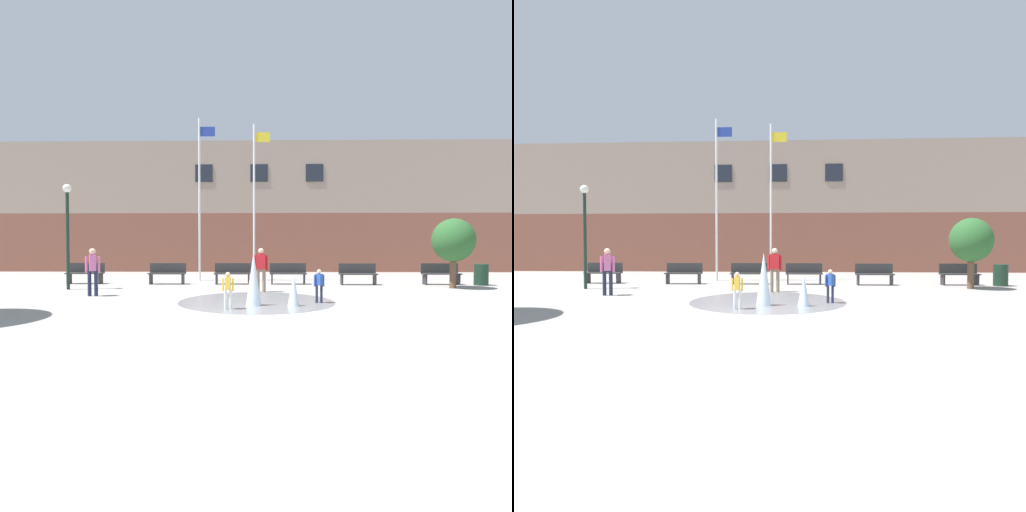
{
  "view_description": "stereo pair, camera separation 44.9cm",
  "coord_description": "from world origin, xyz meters",
  "views": [
    {
      "loc": [
        0.33,
        -8.24,
        1.69
      ],
      "look_at": [
        0.03,
        6.37,
        1.3
      ],
      "focal_mm": 28.0,
      "sensor_mm": 36.0,
      "label": 1
    },
    {
      "loc": [
        0.78,
        -8.23,
        1.69
      ],
      "look_at": [
        0.03,
        6.37,
        1.3
      ],
      "focal_mm": 28.0,
      "sensor_mm": 36.0,
      "label": 2
    }
  ],
  "objects": [
    {
      "name": "child_running",
      "position": [
        1.94,
        3.45,
        0.58
      ],
      "size": [
        0.31,
        0.24,
        0.99
      ],
      "rotation": [
        0.0,
        0.0,
        2.25
      ],
      "color": "#1E233D",
      "rests_on": "ground"
    },
    {
      "name": "flagpole_right",
      "position": [
        -0.12,
        10.74,
        3.96
      ],
      "size": [
        0.8,
        0.1,
        7.43
      ],
      "color": "silver",
      "rests_on": "ground"
    },
    {
      "name": "lamp_post_left_lane",
      "position": [
        -7.18,
        6.84,
        2.62
      ],
      "size": [
        0.32,
        0.32,
        4.02
      ],
      "color": "#192D23",
      "rests_on": "ground"
    },
    {
      "name": "splash_fountain",
      "position": [
        0.25,
        3.14,
        0.46
      ],
      "size": [
        4.68,
        4.68,
        1.49
      ],
      "color": "gray",
      "rests_on": "ground"
    },
    {
      "name": "adult_in_red",
      "position": [
        0.22,
        6.13,
        0.93
      ],
      "size": [
        0.5,
        0.23,
        1.59
      ],
      "rotation": [
        0.0,
        0.0,
        3.07
      ],
      "color": "#89755B",
      "rests_on": "ground"
    },
    {
      "name": "trash_can",
      "position": [
        9.52,
        8.81,
        0.45
      ],
      "size": [
        0.56,
        0.56,
        0.9
      ],
      "primitive_type": "cylinder",
      "color": "#193323",
      "rests_on": "ground"
    },
    {
      "name": "park_bench_under_right_flagpole",
      "position": [
        1.37,
        9.16,
        0.48
      ],
      "size": [
        1.6,
        0.44,
        0.91
      ],
      "color": "#28282D",
      "rests_on": "ground"
    },
    {
      "name": "adult_watching",
      "position": [
        -5.38,
        4.88,
        0.93
      ],
      "size": [
        0.5,
        0.39,
        1.59
      ],
      "rotation": [
        0.0,
        0.0,
        -1.1
      ],
      "color": "#1E233D",
      "rests_on": "ground"
    },
    {
      "name": "park_bench_far_left",
      "position": [
        -7.57,
        9.17,
        0.48
      ],
      "size": [
        1.6,
        0.44,
        0.91
      ],
      "color": "#28282D",
      "rests_on": "ground"
    },
    {
      "name": "street_tree_near_building",
      "position": [
        7.77,
        7.6,
        1.88
      ],
      "size": [
        1.6,
        1.6,
        2.75
      ],
      "color": "brown",
      "rests_on": "ground"
    },
    {
      "name": "ground_plane",
      "position": [
        0.0,
        0.0,
        0.0
      ],
      "size": [
        100.0,
        100.0,
        0.0
      ],
      "primitive_type": "plane",
      "color": "gray"
    },
    {
      "name": "park_bench_left_of_flagpoles",
      "position": [
        -3.91,
        9.07,
        0.48
      ],
      "size": [
        1.6,
        0.44,
        0.91
      ],
      "color": "#28282D",
      "rests_on": "ground"
    },
    {
      "name": "park_bench_center",
      "position": [
        -1.04,
        9.12,
        0.48
      ],
      "size": [
        1.6,
        0.44,
        0.91
      ],
      "color": "#28282D",
      "rests_on": "ground"
    },
    {
      "name": "child_with_pink_shirt",
      "position": [
        -0.63,
        2.22,
        0.58
      ],
      "size": [
        0.31,
        0.21,
        0.99
      ],
      "rotation": [
        0.0,
        0.0,
        -1.57
      ],
      "color": "silver",
      "rests_on": "ground"
    },
    {
      "name": "library_building",
      "position": [
        0.0,
        20.12,
        4.17
      ],
      "size": [
        36.0,
        6.05,
        8.33
      ],
      "color": "brown",
      "rests_on": "ground"
    },
    {
      "name": "flagpole_left",
      "position": [
        -2.73,
        10.74,
        4.1
      ],
      "size": [
        0.8,
        0.1,
        7.71
      ],
      "color": "silver",
      "rests_on": "ground"
    },
    {
      "name": "park_bench_near_trashcan",
      "position": [
        4.35,
        8.94,
        0.48
      ],
      "size": [
        1.6,
        0.44,
        0.91
      ],
      "color": "#28282D",
      "rests_on": "ground"
    },
    {
      "name": "park_bench_far_right",
      "position": [
        7.96,
        9.12,
        0.48
      ],
      "size": [
        1.6,
        0.44,
        0.91
      ],
      "color": "#28282D",
      "rests_on": "ground"
    }
  ]
}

